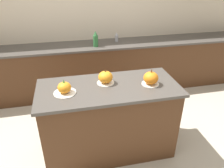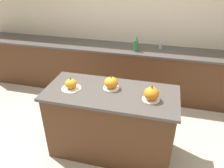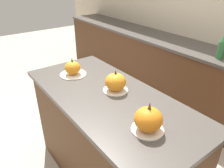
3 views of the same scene
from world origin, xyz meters
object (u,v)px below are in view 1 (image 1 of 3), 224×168
at_px(pumpkin_cake_left, 64,88).
at_px(bottle_tall, 96,39).
at_px(pumpkin_cake_right, 151,78).
at_px(pumpkin_cake_center, 105,78).
at_px(bottle_short, 117,37).

height_order(pumpkin_cake_left, bottle_tall, bottle_tall).
relative_size(pumpkin_cake_left, pumpkin_cake_right, 1.21).
relative_size(pumpkin_cake_center, bottle_tall, 0.75).
height_order(pumpkin_cake_left, pumpkin_cake_right, pumpkin_cake_right).
distance_m(pumpkin_cake_left, pumpkin_cake_center, 0.48).
relative_size(pumpkin_cake_left, pumpkin_cake_center, 1.20).
height_order(pumpkin_cake_center, pumpkin_cake_right, pumpkin_cake_right).
bearing_deg(bottle_tall, bottle_short, 26.45).
bearing_deg(bottle_short, pumpkin_cake_center, -107.79).
xyz_separation_m(bottle_tall, bottle_short, (0.41, 0.20, -0.05)).
height_order(pumpkin_cake_right, bottle_short, pumpkin_cake_right).
height_order(pumpkin_cake_center, bottle_tall, bottle_tall).
bearing_deg(bottle_tall, pumpkin_cake_center, -93.83).
relative_size(pumpkin_cake_left, bottle_tall, 0.91).
bearing_deg(bottle_short, pumpkin_cake_left, -119.72).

